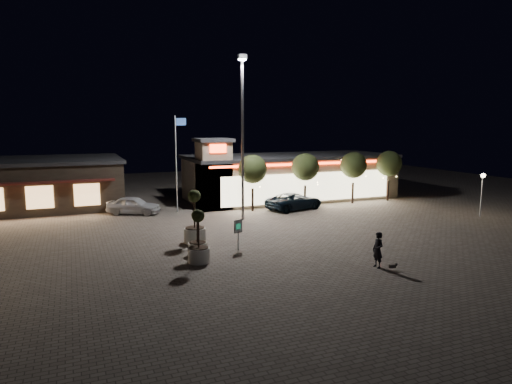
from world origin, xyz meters
name	(u,v)px	position (x,y,z in m)	size (l,w,h in m)	color
ground	(259,248)	(0.00, 0.00, 0.00)	(90.00, 90.00, 0.00)	#6A5F56
retail_building	(286,176)	(9.51, 15.82, 2.21)	(20.40, 8.40, 6.10)	tan
restaurant_building	(24,183)	(-14.00, 19.97, 2.16)	(16.40, 11.00, 4.30)	#382D23
floodlight_pole	(243,128)	(2.00, 8.00, 7.02)	(0.60, 0.40, 12.38)	gray
flagpole	(177,155)	(-1.90, 13.00, 4.74)	(0.95, 0.10, 8.00)	white
lamp_post_east	(482,186)	(20.00, 2.00, 2.46)	(0.36, 0.36, 3.48)	gray
string_tree_a	(253,169)	(4.00, 11.00, 3.56)	(2.42, 2.42, 4.79)	#332319
string_tree_b	(305,167)	(9.00, 11.00, 3.56)	(2.42, 2.42, 4.79)	#332319
string_tree_c	(354,165)	(14.00, 11.00, 3.56)	(2.42, 2.42, 4.79)	#332319
string_tree_d	(389,164)	(18.00, 11.00, 3.56)	(2.42, 2.42, 4.79)	#332319
pickup_truck	(295,201)	(7.65, 10.35, 0.72)	(2.41, 5.22, 1.45)	black
white_sedan	(134,205)	(-5.52, 13.46, 0.73)	(1.73, 4.30, 1.47)	silver
pedestrian	(378,250)	(4.32, -5.63, 0.93)	(0.68, 0.45, 1.87)	black
dog	(394,266)	(4.81, -6.31, 0.24)	(0.46, 0.18, 0.25)	#59514C
planter_left	(195,226)	(-3.14, 2.81, 1.03)	(1.36, 1.36, 3.34)	silver
planter_mid	(199,246)	(-4.00, -1.31, 0.89)	(1.17, 1.17, 2.89)	silver
planter_right	(197,241)	(-3.69, 0.09, 0.81)	(1.06, 1.06, 2.62)	silver
valet_sign	(238,229)	(-1.22, 0.17, 1.27)	(0.58, 0.26, 1.81)	gray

